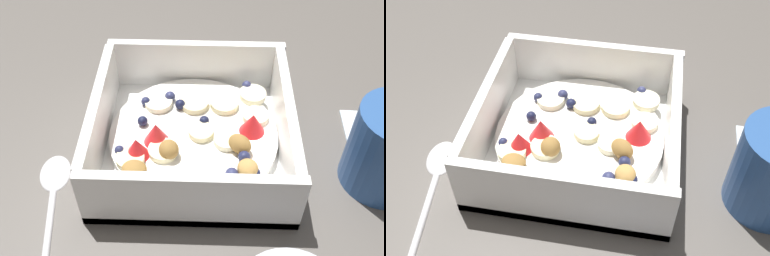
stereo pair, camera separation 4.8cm
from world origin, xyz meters
TOP-DOWN VIEW (x-y plane):
  - ground_plane at (0.00, 0.00)m, footprint 2.40×2.40m
  - fruit_bowl at (0.00, -0.01)m, footprint 0.20×0.20m
  - spoon at (0.14, 0.05)m, footprint 0.04×0.17m

SIDE VIEW (x-z plane):
  - ground_plane at x=0.00m, z-range 0.00..0.00m
  - spoon at x=0.14m, z-range 0.00..0.01m
  - fruit_bowl at x=0.00m, z-range -0.01..0.06m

